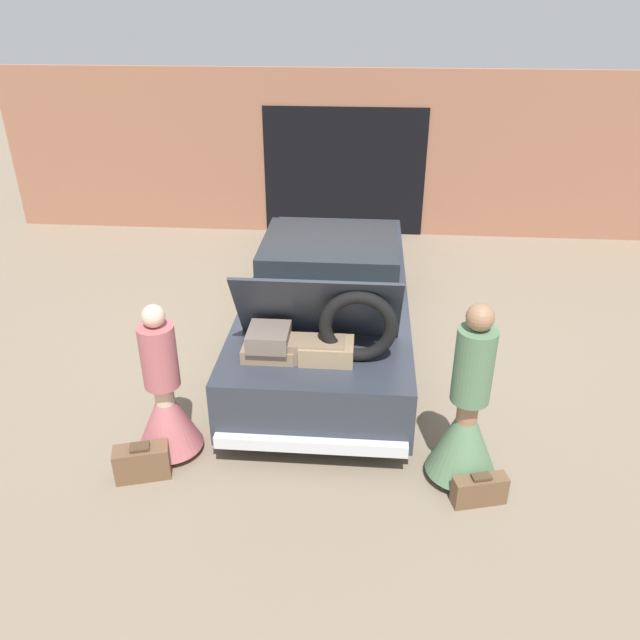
# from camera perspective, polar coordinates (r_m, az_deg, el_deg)

# --- Properties ---
(ground_plane) EXTENTS (40.00, 40.00, 0.00)m
(ground_plane) POSITION_cam_1_polar(r_m,az_deg,el_deg) (7.84, 0.75, -1.97)
(ground_plane) COLOR #7F705B
(garage_wall_back) EXTENTS (12.00, 0.14, 2.80)m
(garage_wall_back) POSITION_cam_1_polar(r_m,az_deg,el_deg) (11.15, 2.27, 14.86)
(garage_wall_back) COLOR #9E664C
(garage_wall_back) RESTS_ON ground_plane
(car) EXTENTS (1.89, 4.75, 1.66)m
(car) POSITION_cam_1_polar(r_m,az_deg,el_deg) (7.54, 0.77, 1.86)
(car) COLOR #2D333D
(car) RESTS_ON ground_plane
(person_left) EXTENTS (0.61, 0.61, 1.56)m
(person_left) POSITION_cam_1_polar(r_m,az_deg,el_deg) (5.95, -13.95, -7.37)
(person_left) COLOR beige
(person_left) RESTS_ON ground_plane
(person_right) EXTENTS (0.63, 0.63, 1.74)m
(person_right) POSITION_cam_1_polar(r_m,az_deg,el_deg) (5.59, 13.22, -8.95)
(person_right) COLOR #997051
(person_right) RESTS_ON ground_plane
(suitcase_beside_left_person) EXTENTS (0.52, 0.33, 0.35)m
(suitcase_beside_left_person) POSITION_cam_1_polar(r_m,az_deg,el_deg) (5.95, -15.95, -12.38)
(suitcase_beside_left_person) COLOR brown
(suitcase_beside_left_person) RESTS_ON ground_plane
(suitcase_beside_right_person) EXTENTS (0.49, 0.26, 0.30)m
(suitcase_beside_right_person) POSITION_cam_1_polar(r_m,az_deg,el_deg) (5.67, 14.37, -14.83)
(suitcase_beside_right_person) COLOR brown
(suitcase_beside_right_person) RESTS_ON ground_plane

